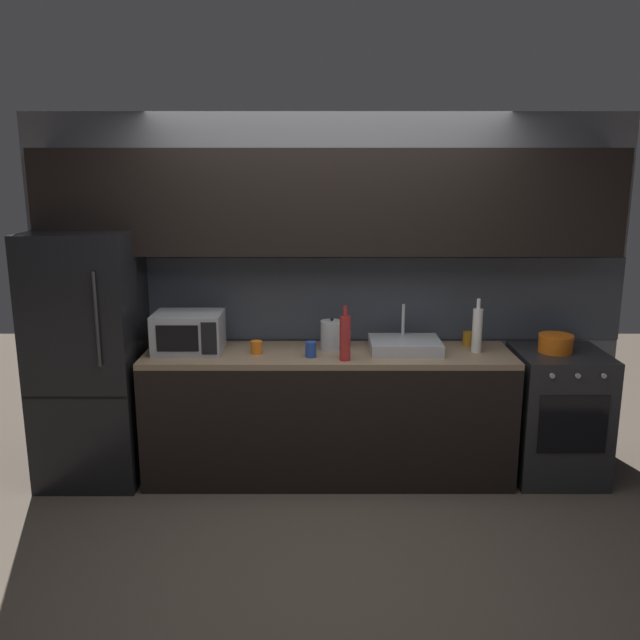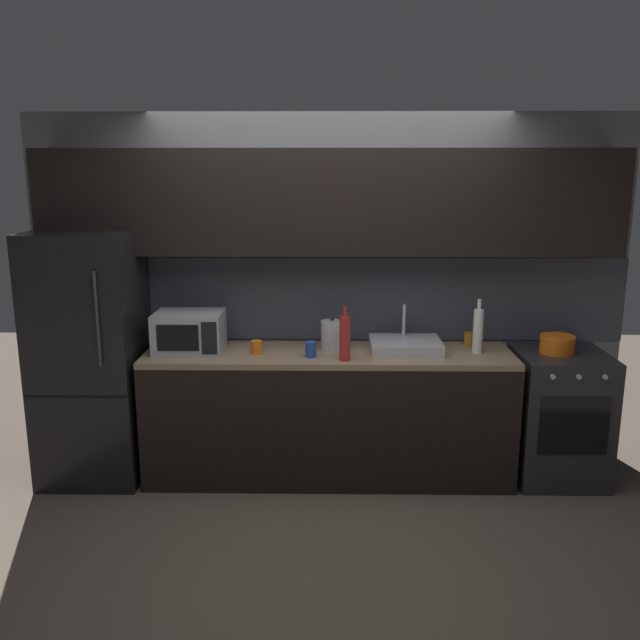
# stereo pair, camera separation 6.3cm
# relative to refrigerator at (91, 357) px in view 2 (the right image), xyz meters

# --- Properties ---
(ground_plane) EXTENTS (10.00, 10.00, 0.00)m
(ground_plane) POSITION_rel_refrigerator_xyz_m (1.63, -0.90, -0.86)
(ground_plane) COLOR #4C4238
(back_wall) EXTENTS (4.24, 0.44, 2.50)m
(back_wall) POSITION_rel_refrigerator_xyz_m (1.63, 0.30, 0.69)
(back_wall) COLOR slate
(back_wall) RESTS_ON ground
(counter_run) EXTENTS (2.50, 0.60, 0.90)m
(counter_run) POSITION_rel_refrigerator_xyz_m (1.63, 0.00, -0.41)
(counter_run) COLOR black
(counter_run) RESTS_ON ground
(refrigerator) EXTENTS (0.68, 0.69, 1.72)m
(refrigerator) POSITION_rel_refrigerator_xyz_m (0.00, 0.00, 0.00)
(refrigerator) COLOR black
(refrigerator) RESTS_ON ground
(oven_range) EXTENTS (0.60, 0.62, 0.90)m
(oven_range) POSITION_rel_refrigerator_xyz_m (3.22, -0.00, -0.41)
(oven_range) COLOR #232326
(oven_range) RESTS_ON ground
(microwave) EXTENTS (0.46, 0.35, 0.27)m
(microwave) POSITION_rel_refrigerator_xyz_m (0.68, 0.02, 0.17)
(microwave) COLOR #A8AAAF
(microwave) RESTS_ON counter_run
(sink_basin) EXTENTS (0.48, 0.38, 0.30)m
(sink_basin) POSITION_rel_refrigerator_xyz_m (2.15, 0.03, 0.08)
(sink_basin) COLOR #ADAFB5
(sink_basin) RESTS_ON counter_run
(kettle) EXTENTS (0.19, 0.16, 0.23)m
(kettle) POSITION_rel_refrigerator_xyz_m (1.66, 0.07, 0.14)
(kettle) COLOR #B7BABF
(kettle) RESTS_ON counter_run
(wine_bottle_red) EXTENTS (0.07, 0.07, 0.36)m
(wine_bottle_red) POSITION_rel_refrigerator_xyz_m (1.74, -0.20, 0.19)
(wine_bottle_red) COLOR #A82323
(wine_bottle_red) RESTS_ON counter_run
(wine_bottle_white) EXTENTS (0.07, 0.07, 0.37)m
(wine_bottle_white) POSITION_rel_refrigerator_xyz_m (2.64, 0.00, 0.19)
(wine_bottle_white) COLOR silver
(wine_bottle_white) RESTS_ON counter_run
(mug_blue) EXTENTS (0.07, 0.07, 0.10)m
(mug_blue) POSITION_rel_refrigerator_xyz_m (1.51, -0.12, 0.09)
(mug_blue) COLOR #234299
(mug_blue) RESTS_ON counter_run
(mug_amber) EXTENTS (0.08, 0.08, 0.09)m
(mug_amber) POSITION_rel_refrigerator_xyz_m (2.62, 0.18, 0.09)
(mug_amber) COLOR #B27019
(mug_amber) RESTS_ON counter_run
(mug_orange) EXTENTS (0.08, 0.08, 0.09)m
(mug_orange) POSITION_rel_refrigerator_xyz_m (1.15, -0.04, 0.08)
(mug_orange) COLOR orange
(mug_orange) RESTS_ON counter_run
(cooking_pot) EXTENTS (0.23, 0.23, 0.12)m
(cooking_pot) POSITION_rel_refrigerator_xyz_m (3.18, 0.00, 0.10)
(cooking_pot) COLOR orange
(cooking_pot) RESTS_ON oven_range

